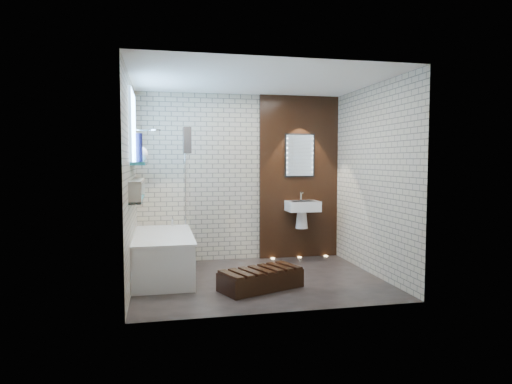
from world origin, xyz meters
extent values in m
plane|color=black|center=(0.00, 0.00, 0.00)|extent=(3.20, 3.20, 0.00)
cube|color=#B0A78C|center=(0.00, 1.30, 1.30)|extent=(3.20, 0.04, 2.60)
cube|color=#B0A78C|center=(0.00, -1.30, 1.30)|extent=(3.20, 0.04, 2.60)
cube|color=#B0A78C|center=(-1.60, 0.00, 1.30)|extent=(0.04, 2.60, 2.60)
cube|color=#B0A78C|center=(1.60, 0.00, 1.30)|extent=(0.04, 2.60, 2.60)
plane|color=white|center=(0.00, 0.00, 2.60)|extent=(3.20, 3.20, 0.00)
cube|color=black|center=(0.95, 1.27, 1.30)|extent=(1.30, 0.06, 2.60)
cube|color=#7FADE0|center=(-1.59, 0.35, 2.00)|extent=(0.03, 1.00, 0.90)
cube|color=teal|center=(-1.51, 0.35, 1.53)|extent=(0.18, 1.00, 0.04)
cube|color=teal|center=(-1.53, 0.15, 1.08)|extent=(0.14, 1.30, 0.03)
cube|color=#B2A899|center=(-1.53, 0.15, 1.32)|extent=(0.14, 1.30, 0.03)
cube|color=#B2A899|center=(-1.53, -0.48, 1.20)|extent=(0.14, 0.03, 0.26)
cube|color=#B2A899|center=(-1.53, 0.79, 1.20)|extent=(0.14, 0.03, 0.26)
cube|color=white|center=(-1.23, 0.45, 0.28)|extent=(0.75, 1.70, 0.55)
cube|color=white|center=(-1.23, 0.45, 0.57)|extent=(0.79, 1.74, 0.03)
cylinder|color=silver|center=(-1.08, 1.18, 0.64)|extent=(0.04, 0.04, 0.12)
cube|color=white|center=(-0.87, 0.89, 1.28)|extent=(0.01, 0.78, 1.40)
cube|color=#292321|center=(-0.87, 0.71, 1.85)|extent=(0.11, 0.28, 0.36)
cylinder|color=silver|center=(-1.30, 0.95, 2.00)|extent=(0.18, 0.18, 0.02)
cube|color=white|center=(0.95, 1.06, 0.85)|extent=(0.50, 0.36, 0.16)
cone|color=white|center=(0.95, 1.11, 0.63)|extent=(0.20, 0.20, 0.28)
cylinder|color=silver|center=(0.95, 1.16, 1.00)|extent=(0.03, 0.03, 0.14)
cube|color=black|center=(0.95, 1.24, 1.65)|extent=(0.50, 0.02, 0.70)
cube|color=silver|center=(0.95, 1.23, 1.65)|extent=(0.45, 0.01, 0.65)
cube|color=black|center=(-0.06, -0.42, 0.11)|extent=(1.10, 0.79, 0.22)
cylinder|color=maroon|center=(-1.53, 0.54, 1.17)|extent=(0.07, 0.07, 0.15)
cylinder|color=#9F6318|center=(-1.53, -0.24, 1.15)|extent=(0.05, 0.05, 0.10)
cylinder|color=maroon|center=(-1.53, 0.52, 1.18)|extent=(0.07, 0.07, 0.16)
cylinder|color=maroon|center=(-1.53, -0.37, 1.17)|extent=(0.06, 0.06, 0.14)
sphere|color=white|center=(-1.50, 0.41, 1.65)|extent=(0.21, 0.21, 0.21)
cylinder|color=#141437|center=(-1.50, 0.16, 1.73)|extent=(0.09, 0.09, 0.36)
cylinder|color=#FFD899|center=(0.50, 1.20, 0.01)|extent=(0.06, 0.06, 0.01)
cylinder|color=#FFD899|center=(0.95, 1.20, 0.01)|extent=(0.06, 0.06, 0.01)
cylinder|color=#FFD899|center=(1.40, 1.20, 0.01)|extent=(0.06, 0.06, 0.01)
camera|label=1|loc=(-1.26, -5.71, 1.57)|focal=31.69mm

